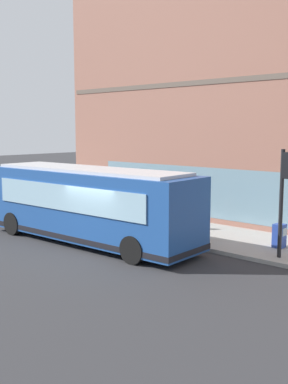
{
  "coord_description": "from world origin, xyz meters",
  "views": [
    {
      "loc": [
        -11.69,
        -12.64,
        4.63
      ],
      "look_at": [
        2.0,
        -0.3,
        2.11
      ],
      "focal_mm": 43.36,
      "sensor_mm": 36.0,
      "label": 1
    }
  ],
  "objects_px": {
    "city_bus_nearside": "(88,205)",
    "traffic_light_near_corner": "(285,183)",
    "pedestrian_walking_along_curb": "(171,208)",
    "pedestrian_near_building_entrance": "(101,201)",
    "pedestrian_by_light_pole": "(83,194)",
    "newspaper_vending_box": "(279,236)"
  },
  "relations": [
    {
      "from": "pedestrian_by_light_pole",
      "to": "pedestrian_near_building_entrance",
      "type": "height_order",
      "value": "pedestrian_by_light_pole"
    },
    {
      "from": "city_bus_nearside",
      "to": "newspaper_vending_box",
      "type": "relative_size",
      "value": 11.26
    },
    {
      "from": "pedestrian_near_building_entrance",
      "to": "pedestrian_walking_along_curb",
      "type": "bearing_deg",
      "value": -73.48
    },
    {
      "from": "pedestrian_walking_along_curb",
      "to": "pedestrian_by_light_pole",
      "type": "bearing_deg",
      "value": 90.34
    },
    {
      "from": "traffic_light_near_corner",
      "to": "newspaper_vending_box",
      "type": "bearing_deg",
      "value": 30.24
    },
    {
      "from": "traffic_light_near_corner",
      "to": "pedestrian_by_light_pole",
      "type": "bearing_deg",
      "value": 84.94
    },
    {
      "from": "traffic_light_near_corner",
      "to": "pedestrian_walking_along_curb",
      "type": "xyz_separation_m",
      "value": [
        1.08,
        5.86,
        -1.7
      ]
    },
    {
      "from": "traffic_light_near_corner",
      "to": "newspaper_vending_box",
      "type": "height_order",
      "value": "traffic_light_near_corner"
    },
    {
      "from": "city_bus_nearside",
      "to": "pedestrian_near_building_entrance",
      "type": "height_order",
      "value": "city_bus_nearside"
    },
    {
      "from": "pedestrian_walking_along_curb",
      "to": "newspaper_vending_box",
      "type": "bearing_deg",
      "value": -87.89
    },
    {
      "from": "traffic_light_near_corner",
      "to": "pedestrian_by_light_pole",
      "type": "xyz_separation_m",
      "value": [
        1.05,
        11.83,
        -1.61
      ]
    },
    {
      "from": "pedestrian_walking_along_curb",
      "to": "traffic_light_near_corner",
      "type": "bearing_deg",
      "value": -100.46
    },
    {
      "from": "city_bus_nearside",
      "to": "pedestrian_near_building_entrance",
      "type": "xyz_separation_m",
      "value": [
        2.72,
        2.16,
        -0.38
      ]
    },
    {
      "from": "city_bus_nearside",
      "to": "traffic_light_near_corner",
      "type": "height_order",
      "value": "traffic_light_near_corner"
    },
    {
      "from": "pedestrian_walking_along_curb",
      "to": "pedestrian_near_building_entrance",
      "type": "xyz_separation_m",
      "value": [
        -1.03,
        3.48,
        0.08
      ]
    },
    {
      "from": "pedestrian_by_light_pole",
      "to": "pedestrian_walking_along_curb",
      "type": "bearing_deg",
      "value": -89.66
    },
    {
      "from": "city_bus_nearside",
      "to": "traffic_light_near_corner",
      "type": "distance_m",
      "value": 7.76
    },
    {
      "from": "city_bus_nearside",
      "to": "pedestrian_near_building_entrance",
      "type": "bearing_deg",
      "value": 38.47
    },
    {
      "from": "pedestrian_by_light_pole",
      "to": "newspaper_vending_box",
      "type": "relative_size",
      "value": 2.0
    },
    {
      "from": "traffic_light_near_corner",
      "to": "pedestrian_near_building_entrance",
      "type": "distance_m",
      "value": 9.48
    },
    {
      "from": "pedestrian_by_light_pole",
      "to": "newspaper_vending_box",
      "type": "height_order",
      "value": "pedestrian_by_light_pole"
    },
    {
      "from": "pedestrian_walking_along_curb",
      "to": "pedestrian_near_building_entrance",
      "type": "relative_size",
      "value": 0.93
    }
  ]
}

